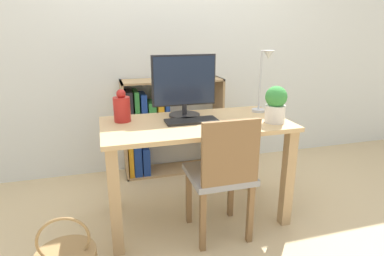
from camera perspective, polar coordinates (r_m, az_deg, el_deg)
name	(u,v)px	position (r m, az deg, el deg)	size (l,w,h in m)	color
ground_plane	(196,215)	(2.53, 0.65, -15.24)	(10.00, 10.00, 0.00)	#CCB284
wall_back	(165,35)	(3.12, -4.90, 16.17)	(8.00, 0.05, 2.60)	silver
desk	(196,142)	(2.26, 0.70, -2.48)	(1.29, 0.65, 0.74)	tan
monitor	(184,84)	(2.32, -1.41, 7.78)	(0.47, 0.23, 0.45)	#232326
keyboard	(192,121)	(2.22, -0.09, 1.29)	(0.36, 0.15, 0.02)	black
vase	(122,108)	(2.26, -12.36, 3.52)	(0.12, 0.12, 0.23)	#B2231E
desk_lamp	(264,75)	(2.44, 12.70, 9.11)	(0.10, 0.19, 0.47)	#B7B7BC
potted_plant	(276,104)	(2.25, 14.65, 4.17)	(0.15, 0.15, 0.25)	silver
chair	(222,173)	(2.08, 5.42, -7.97)	(0.40, 0.40, 0.86)	gray
bookshelf	(154,127)	(3.06, -6.70, 0.15)	(0.94, 0.28, 0.91)	tan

